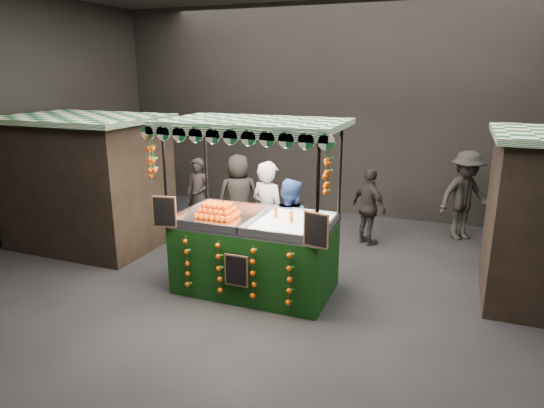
% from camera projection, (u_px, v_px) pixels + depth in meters
% --- Properties ---
extents(ground, '(12.00, 12.00, 0.00)m').
position_uv_depth(ground, '(275.00, 299.00, 7.46)').
color(ground, black).
rests_on(ground, ground).
extents(market_hall, '(12.10, 10.10, 5.05)m').
position_uv_depth(market_hall, '(275.00, 75.00, 6.55)').
color(market_hall, black).
rests_on(market_hall, ground).
extents(neighbour_stall_left, '(3.00, 2.20, 2.60)m').
position_uv_depth(neighbour_stall_left, '(88.00, 181.00, 9.54)').
color(neighbour_stall_left, black).
rests_on(neighbour_stall_left, ground).
extents(juice_stall, '(2.83, 1.66, 2.74)m').
position_uv_depth(juice_stall, '(255.00, 241.00, 7.53)').
color(juice_stall, black).
rests_on(juice_stall, ground).
extents(vendor_grey, '(0.82, 0.68, 1.94)m').
position_uv_depth(vendor_grey, '(268.00, 215.00, 8.45)').
color(vendor_grey, gray).
rests_on(vendor_grey, ground).
extents(vendor_blue, '(0.90, 0.74, 1.69)m').
position_uv_depth(vendor_blue, '(289.00, 227.00, 8.22)').
color(vendor_blue, navy).
rests_on(vendor_blue, ground).
extents(shopper_0, '(0.63, 0.44, 1.64)m').
position_uv_depth(shopper_0, '(198.00, 196.00, 10.33)').
color(shopper_0, '#2D2725').
rests_on(shopper_0, ground).
extents(shopper_2, '(0.96, 0.88, 1.58)m').
position_uv_depth(shopper_2, '(369.00, 207.00, 9.61)').
color(shopper_2, '#282221').
rests_on(shopper_2, ground).
extents(shopper_3, '(1.38, 1.31, 1.88)m').
position_uv_depth(shopper_3, '(465.00, 196.00, 9.89)').
color(shopper_3, '#2A2722').
rests_on(shopper_3, ground).
extents(shopper_4, '(1.05, 0.97, 1.80)m').
position_uv_depth(shopper_4, '(239.00, 197.00, 9.91)').
color(shopper_4, '#2C2724').
rests_on(shopper_4, ground).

